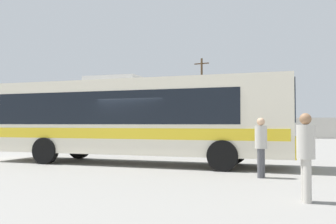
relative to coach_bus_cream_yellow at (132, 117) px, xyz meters
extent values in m
plane|color=gray|center=(0.27, 9.65, -1.86)|extent=(300.00, 300.00, 0.00)
cube|color=beige|center=(0.27, 27.46, -0.75)|extent=(80.00, 0.30, 2.22)
cube|color=silver|center=(0.13, -0.02, -0.02)|extent=(12.24, 4.28, 2.80)
cube|color=black|center=(-0.46, 0.07, 0.32)|extent=(10.11, 4.00, 1.23)
cube|color=yellow|center=(0.13, -0.02, -0.64)|extent=(12.01, 4.27, 0.39)
cube|color=#19212D|center=(6.08, -0.90, 0.48)|extent=(0.38, 2.28, 1.46)
cube|color=yellow|center=(6.09, -0.90, -1.08)|extent=(0.43, 2.48, 0.67)
cube|color=#B2B2B2|center=(-0.76, 0.11, 1.50)|extent=(2.38, 1.71, 0.24)
cylinder|color=black|center=(3.99, 0.64, -1.34)|extent=(1.07, 0.45, 1.04)
cylinder|color=black|center=(3.63, -1.78, -1.34)|extent=(1.07, 0.45, 1.04)
cylinder|color=black|center=(-2.95, 1.68, -1.34)|extent=(1.07, 0.45, 1.04)
cylinder|color=black|center=(-3.31, -0.75, -1.34)|extent=(1.07, 0.45, 1.04)
cylinder|color=#4C4C51|center=(4.83, -2.96, -1.44)|extent=(0.16, 0.16, 0.85)
cylinder|color=#4C4C51|center=(4.75, -3.10, -1.44)|extent=(0.16, 0.16, 0.85)
cylinder|color=#B7B2A8|center=(4.79, -3.03, -0.67)|extent=(0.48, 0.48, 0.68)
sphere|color=tan|center=(4.79, -3.03, -0.22)|extent=(0.23, 0.23, 0.23)
cylinder|color=#B7B2A8|center=(5.44, -6.27, -1.43)|extent=(0.16, 0.16, 0.87)
cylinder|color=#B7B2A8|center=(5.46, -6.43, -1.43)|extent=(0.16, 0.16, 0.87)
cylinder|color=#B7B2A8|center=(5.45, -6.35, -0.64)|extent=(0.39, 0.39, 0.69)
sphere|color=#8C6647|center=(5.45, -6.35, -0.18)|extent=(0.24, 0.24, 0.24)
cube|color=navy|center=(-9.30, 25.03, -1.24)|extent=(4.05, 1.92, 0.60)
cube|color=black|center=(-9.50, 25.03, -0.70)|extent=(2.25, 1.72, 0.49)
cylinder|color=black|center=(-8.04, 25.87, -1.54)|extent=(0.65, 0.24, 0.64)
cylinder|color=black|center=(-8.09, 24.11, -1.54)|extent=(0.65, 0.24, 0.64)
cylinder|color=black|center=(-10.52, 25.94, -1.54)|extent=(0.65, 0.24, 0.64)
cylinder|color=black|center=(-10.57, 24.18, -1.54)|extent=(0.65, 0.24, 0.64)
cube|color=red|center=(-2.98, 24.31, -1.23)|extent=(4.11, 1.98, 0.62)
cube|color=black|center=(-3.19, 24.32, -0.67)|extent=(2.29, 1.75, 0.51)
cylinder|color=black|center=(-1.70, 25.13, -1.54)|extent=(0.65, 0.25, 0.64)
cylinder|color=black|center=(-1.78, 23.37, -1.54)|extent=(0.65, 0.25, 0.64)
cylinder|color=black|center=(-4.19, 25.24, -1.54)|extent=(0.65, 0.25, 0.64)
cylinder|color=black|center=(-4.27, 23.48, -1.54)|extent=(0.65, 0.25, 0.64)
cube|color=navy|center=(3.28, 24.97, -1.21)|extent=(4.64, 1.92, 0.66)
cube|color=black|center=(3.51, 24.98, -0.61)|extent=(2.57, 1.72, 0.54)
cylinder|color=black|center=(1.88, 24.05, -1.54)|extent=(0.65, 0.24, 0.64)
cylinder|color=black|center=(1.84, 25.82, -1.54)|extent=(0.65, 0.24, 0.64)
cylinder|color=black|center=(4.73, 24.13, -1.54)|extent=(0.65, 0.24, 0.64)
cylinder|color=black|center=(4.68, 25.89, -1.54)|extent=(0.65, 0.24, 0.64)
cylinder|color=#4C3823|center=(0.24, 29.01, 2.75)|extent=(0.24, 0.24, 9.23)
cube|color=#473321|center=(0.24, 29.01, 6.77)|extent=(1.76, 0.64, 0.12)
cylinder|color=brown|center=(-11.94, 32.87, -0.13)|extent=(0.32, 0.32, 3.46)
ellipsoid|color=#23561E|center=(-11.94, 32.87, 2.83)|extent=(3.52, 3.52, 2.99)
cylinder|color=brown|center=(-2.41, 30.71, -0.03)|extent=(0.32, 0.32, 3.67)
ellipsoid|color=#2D6628|center=(-2.41, 30.71, 3.13)|extent=(3.78, 3.78, 3.21)
cylinder|color=brown|center=(8.14, 34.34, -0.48)|extent=(0.32, 0.32, 2.76)
ellipsoid|color=#23561E|center=(8.14, 34.34, 2.89)|extent=(5.68, 5.68, 4.83)
camera|label=1|loc=(4.04, -14.25, -0.28)|focal=39.63mm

